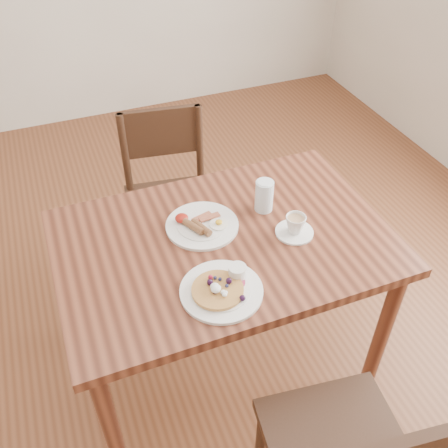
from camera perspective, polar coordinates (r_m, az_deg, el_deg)
name	(u,v)px	position (r m, az deg, el deg)	size (l,w,h in m)	color
ground	(224,358)	(2.37, 0.00, -15.12)	(5.00, 5.00, 0.00)	brown
dining_table	(224,258)	(1.87, 0.00, -3.91)	(1.20, 0.80, 0.75)	brown
chair_far	(169,194)	(2.44, -6.27, 3.40)	(0.48, 0.48, 0.88)	#301C11
pancake_plate	(222,288)	(1.61, -0.21, -7.36)	(0.27, 0.27, 0.06)	white
breakfast_plate	(201,225)	(1.84, -2.63, -0.08)	(0.27, 0.27, 0.04)	white
teacup_saucer	(295,226)	(1.82, 8.12, -0.25)	(0.14, 0.14, 0.08)	white
water_glass	(264,196)	(1.89, 4.61, 3.23)	(0.07, 0.07, 0.13)	silver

